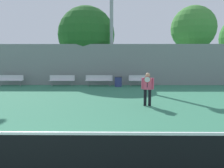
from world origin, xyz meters
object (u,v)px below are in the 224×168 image
at_px(light_pole_far_right, 111,23).
at_px(tree_green_tall, 86,35).
at_px(tennis_player, 148,87).
at_px(bench_courtside_far, 11,79).
at_px(trash_bin, 118,82).
at_px(tree_dark_dense, 193,28).
at_px(bench_courtside_near, 139,79).
at_px(bench_by_gate, 99,79).
at_px(tennis_net, 12,158).
at_px(bench_adjacent_court, 62,79).

height_order(light_pole_far_right, tree_green_tall, light_pole_far_right).
height_order(tennis_player, bench_courtside_far, tennis_player).
bearing_deg(trash_bin, tree_dark_dense, 25.77).
height_order(bench_courtside_near, tree_green_tall, tree_green_tall).
xyz_separation_m(bench_by_gate, tree_green_tall, (-1.36, 3.04, 3.85)).
distance_m(bench_courtside_near, trash_bin, 1.71).
distance_m(bench_by_gate, tree_dark_dense, 10.14).
xyz_separation_m(tennis_player, bench_by_gate, (-2.81, 7.37, -0.34)).
relative_size(bench_by_gate, trash_bin, 2.75).
distance_m(tennis_net, bench_courtside_near, 14.43).
xyz_separation_m(tennis_net, bench_adjacent_court, (-2.44, 13.92, 0.06)).
xyz_separation_m(tennis_player, bench_adjacent_court, (-5.83, 7.37, -0.34)).
bearing_deg(bench_by_gate, bench_adjacent_court, -179.99).
height_order(bench_courtside_far, tree_green_tall, tree_green_tall).
relative_size(bench_adjacent_court, tree_dark_dense, 0.29).
distance_m(light_pole_far_right, tree_dark_dense, 7.83).
bearing_deg(tree_dark_dense, tree_green_tall, -179.37).
height_order(tennis_player, bench_by_gate, tennis_player).
relative_size(tennis_player, bench_by_gate, 0.72).
bearing_deg(bench_courtside_near, trash_bin, -172.27).
height_order(tennis_player, bench_courtside_near, tennis_player).
relative_size(bench_courtside_near, trash_bin, 2.08).
distance_m(tennis_net, bench_courtside_far, 15.41).
relative_size(bench_courtside_near, tree_dark_dense, 0.23).
bearing_deg(trash_bin, tennis_net, -98.86).
distance_m(tennis_net, trash_bin, 13.85).
xyz_separation_m(bench_courtside_far, tree_green_tall, (5.85, 3.04, 3.85)).
height_order(bench_courtside_far, bench_adjacent_court, same).
height_order(bench_courtside_near, trash_bin, bench_courtside_near).
height_order(tennis_net, bench_courtside_far, tennis_net).
height_order(tennis_player, trash_bin, tennis_player).
bearing_deg(tennis_player, tennis_net, -104.97).
bearing_deg(light_pole_far_right, tree_green_tall, 141.16).
height_order(bench_adjacent_court, bench_by_gate, same).
xyz_separation_m(bench_adjacent_court, tree_dark_dense, (11.58, 3.15, 4.44)).
xyz_separation_m(bench_by_gate, trash_bin, (1.55, -0.23, -0.16)).
bearing_deg(tennis_player, bench_by_gate, 123.32).
xyz_separation_m(bench_adjacent_court, bench_by_gate, (3.02, 0.00, 0.00)).
relative_size(light_pole_far_right, tree_dark_dense, 1.29).
bearing_deg(tennis_net, bench_courtside_far, 115.46).
bearing_deg(bench_courtside_near, bench_adjacent_court, 179.99).
xyz_separation_m(bench_courtside_near, tree_dark_dense, (5.32, 3.15, 4.44)).
distance_m(bench_by_gate, tree_green_tall, 5.09).
distance_m(bench_adjacent_court, bench_by_gate, 3.02).
bearing_deg(trash_bin, tennis_player, -80.00).
bearing_deg(bench_courtside_near, tennis_player, -93.34).
relative_size(tennis_player, tree_green_tall, 0.22).
distance_m(bench_courtside_far, tree_green_tall, 7.63).
relative_size(bench_adjacent_court, tree_green_tall, 0.29).
height_order(light_pole_far_right, tree_dark_dense, light_pole_far_right).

